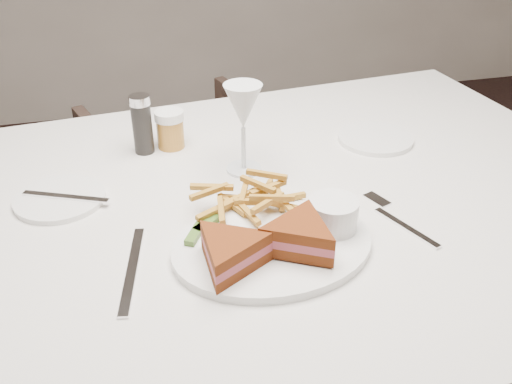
% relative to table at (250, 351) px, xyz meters
% --- Properties ---
extents(table, '(1.54, 1.11, 0.75)m').
position_rel_table_xyz_m(table, '(0.00, 0.00, 0.00)').
color(table, silver).
rests_on(table, ground).
extents(chair_far, '(0.73, 0.70, 0.61)m').
position_rel_table_xyz_m(chair_far, '(-0.00, 0.88, -0.07)').
color(chair_far, '#45332A').
rests_on(chair_far, ground).
extents(table_setting, '(0.81, 0.58, 0.18)m').
position_rel_table_xyz_m(table_setting, '(-0.01, -0.05, 0.41)').
color(table_setting, white).
rests_on(table_setting, table).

